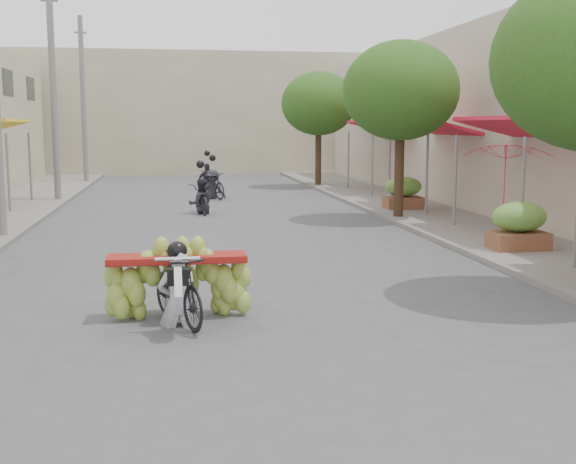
# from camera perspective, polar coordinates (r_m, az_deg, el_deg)

# --- Properties ---
(ground) EXTENTS (120.00, 120.00, 0.00)m
(ground) POSITION_cam_1_polar(r_m,az_deg,el_deg) (7.18, 1.32, -14.35)
(ground) COLOR #4E4E53
(ground) RESTS_ON ground
(sidewalk_right) EXTENTS (4.00, 60.00, 0.12)m
(sidewalk_right) POSITION_cam_1_polar(r_m,az_deg,el_deg) (23.18, 11.71, 1.46)
(sidewalk_right) COLOR slate
(sidewalk_right) RESTS_ON ground
(far_building) EXTENTS (20.00, 6.00, 7.00)m
(far_building) POSITION_cam_1_polar(r_m,az_deg,el_deg) (44.54, -7.64, 9.22)
(far_building) COLOR #B7AE91
(far_building) RESTS_ON ground
(utility_pole_far) EXTENTS (0.60, 0.24, 8.00)m
(utility_pole_far) POSITION_cam_1_polar(r_m,az_deg,el_deg) (27.86, -18.05, 10.53)
(utility_pole_far) COLOR slate
(utility_pole_far) RESTS_ON ground
(utility_pole_back) EXTENTS (0.60, 0.24, 8.00)m
(utility_pole_back) POSITION_cam_1_polar(r_m,az_deg,el_deg) (36.77, -15.88, 10.00)
(utility_pole_back) COLOR slate
(utility_pole_back) RESTS_ON ground
(street_tree_mid) EXTENTS (3.40, 3.40, 5.25)m
(street_tree_mid) POSITION_cam_1_polar(r_m,az_deg,el_deg) (21.57, 8.91, 10.94)
(street_tree_mid) COLOR #3A2719
(street_tree_mid) RESTS_ON ground
(street_tree_far) EXTENTS (3.40, 3.40, 5.25)m
(street_tree_far) POSITION_cam_1_polar(r_m,az_deg,el_deg) (33.19, 2.43, 10.09)
(street_tree_far) COLOR #3A2719
(street_tree_far) RESTS_ON ground
(produce_crate_mid) EXTENTS (1.20, 0.88, 1.16)m
(produce_crate_mid) POSITION_cam_1_polar(r_m,az_deg,el_deg) (16.42, 17.80, 0.75)
(produce_crate_mid) COLOR brown
(produce_crate_mid) RESTS_ON ground
(produce_crate_far) EXTENTS (1.20, 0.88, 1.16)m
(produce_crate_far) POSITION_cam_1_polar(r_m,az_deg,el_deg) (23.79, 9.10, 3.28)
(produce_crate_far) COLOR brown
(produce_crate_far) RESTS_ON ground
(banana_motorbike) EXTENTS (2.20, 1.89, 1.99)m
(banana_motorbike) POSITION_cam_1_polar(r_m,az_deg,el_deg) (10.38, -8.71, -3.40)
(banana_motorbike) COLOR black
(banana_motorbike) RESTS_ON ground
(market_umbrella) EXTENTS (2.47, 2.47, 1.75)m
(market_umbrella) POSITION_cam_1_polar(r_m,az_deg,el_deg) (16.38, 17.00, 6.95)
(market_umbrella) COLOR red
(market_umbrella) RESTS_ON ground
(pedestrian) EXTENTS (0.91, 0.84, 1.60)m
(pedestrian) POSITION_cam_1_polar(r_m,az_deg,el_deg) (24.40, 8.40, 3.91)
(pedestrian) COLOR silver
(pedestrian) RESTS_ON ground
(bg_motorbike_a) EXTENTS (0.86, 1.70, 1.95)m
(bg_motorbike_a) POSITION_cam_1_polar(r_m,az_deg,el_deg) (23.18, -6.91, 3.27)
(bg_motorbike_a) COLOR black
(bg_motorbike_a) RESTS_ON ground
(bg_motorbike_b) EXTENTS (1.23, 1.87, 1.95)m
(bg_motorbike_b) POSITION_cam_1_polar(r_m,az_deg,el_deg) (27.82, -5.97, 4.31)
(bg_motorbike_b) COLOR black
(bg_motorbike_b) RESTS_ON ground
(bg_motorbike_c) EXTENTS (1.07, 1.55, 1.95)m
(bg_motorbike_c) POSITION_cam_1_polar(r_m,az_deg,el_deg) (32.66, -6.39, 4.89)
(bg_motorbike_c) COLOR black
(bg_motorbike_c) RESTS_ON ground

